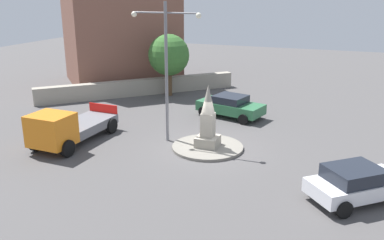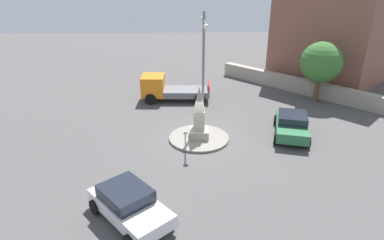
{
  "view_description": "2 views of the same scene",
  "coord_description": "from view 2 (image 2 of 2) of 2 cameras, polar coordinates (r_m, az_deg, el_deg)",
  "views": [
    {
      "loc": [
        6.33,
        -18.78,
        7.76
      ],
      "look_at": [
        -0.52,
        -0.86,
        1.72
      ],
      "focal_mm": 38.86,
      "sensor_mm": 36.0,
      "label": 1
    },
    {
      "loc": [
        17.97,
        -0.92,
        9.2
      ],
      "look_at": [
        0.03,
        -0.42,
        1.29
      ],
      "focal_mm": 31.04,
      "sensor_mm": 36.0,
      "label": 2
    }
  ],
  "objects": [
    {
      "name": "streetlamp",
      "position": [
        20.96,
        1.97,
        10.54
      ],
      "size": [
        3.76,
        0.28,
        7.22
      ],
      "color": "slate",
      "rests_on": "ground"
    },
    {
      "name": "ground_plane",
      "position": [
        20.21,
        1.19,
        -3.29
      ],
      "size": [
        80.0,
        80.0,
        0.0
      ],
      "primitive_type": "plane",
      "color": "#4F4C4C"
    },
    {
      "name": "corner_building",
      "position": [
        33.57,
        23.21,
        14.0
      ],
      "size": [
        11.73,
        11.72,
        9.1
      ],
      "primitive_type": "cube",
      "rotation": [
        0.0,
        0.0,
        3.91
      ],
      "color": "brown",
      "rests_on": "ground"
    },
    {
      "name": "monument",
      "position": [
        19.57,
        1.23,
        0.6
      ],
      "size": [
        1.1,
        1.1,
        3.2
      ],
      "color": "#9E9687",
      "rests_on": "traffic_island"
    },
    {
      "name": "stone_boundary_wall",
      "position": [
        29.48,
        17.83,
        5.69
      ],
      "size": [
        11.6,
        11.23,
        1.21
      ],
      "primitive_type": "cube",
      "rotation": [
        0.0,
        0.0,
        3.91
      ],
      "color": "#9E9687",
      "rests_on": "ground"
    },
    {
      "name": "car_white_near_island",
      "position": [
        13.97,
        -10.81,
        -13.97
      ],
      "size": [
        4.06,
        3.85,
        1.41
      ],
      "color": "silver",
      "rests_on": "ground"
    },
    {
      "name": "traffic_island",
      "position": [
        20.18,
        1.19,
        -3.11
      ],
      "size": [
        3.63,
        3.63,
        0.14
      ],
      "primitive_type": "cylinder",
      "color": "gray",
      "rests_on": "ground"
    },
    {
      "name": "tree_near_wall",
      "position": [
        27.15,
        21.31,
        9.17
      ],
      "size": [
        3.08,
        3.08,
        4.64
      ],
      "color": "brown",
      "rests_on": "ground"
    },
    {
      "name": "truck_orange_waiting",
      "position": [
        26.26,
        -4.26,
        5.41
      ],
      "size": [
        2.43,
        5.32,
        1.98
      ],
      "color": "orange",
      "rests_on": "ground"
    },
    {
      "name": "car_green_parked_left",
      "position": [
        21.33,
        16.76,
        -0.66
      ],
      "size": [
        4.47,
        2.88,
        1.4
      ],
      "color": "#2D6B42",
      "rests_on": "ground"
    }
  ]
}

